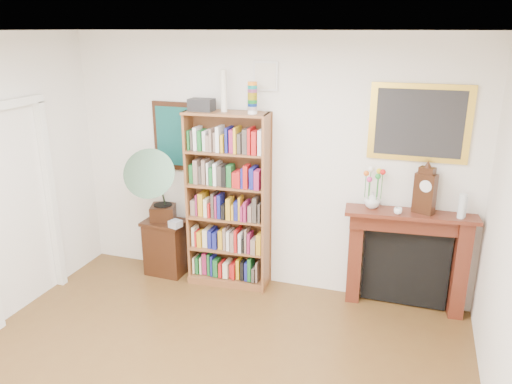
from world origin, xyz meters
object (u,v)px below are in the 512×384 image
bookshelf (228,191)px  bottle_left (462,206)px  teacup (398,211)px  flower_vase (372,200)px  gramophone (154,181)px  side_cabinet (166,247)px  mantel_clock (425,191)px  bottle_right (464,207)px  cd_stack (175,224)px  fireplace (407,251)px

bookshelf → bottle_left: 2.40m
bookshelf → teacup: (1.82, -0.06, 0.00)m
flower_vase → teacup: size_ratio=2.00×
flower_vase → teacup: bearing=-21.9°
bookshelf → gramophone: size_ratio=2.50×
gramophone → teacup: (2.66, 0.05, -0.07)m
side_cabinet → teacup: (2.61, -0.05, 0.78)m
mantel_clock → bottle_right: size_ratio=2.33×
cd_stack → mantel_clock: size_ratio=0.26×
side_cabinet → gramophone: gramophone is taller
gramophone → flower_vase: (2.40, 0.15, -0.02)m
gramophone → flower_vase: size_ratio=5.60×
bookshelf → bottle_right: bookshelf is taller
fireplace → gramophone: bearing=178.3°
fireplace → teacup: teacup is taller
gramophone → bottle_right: (3.25, 0.17, 0.00)m
mantel_clock → bottle_right: bearing=24.3°
bottle_right → teacup: bearing=-168.5°
gramophone → bottle_left: bearing=-16.0°
teacup → mantel_clock: bearing=25.8°
gramophone → bottle_right: gramophone is taller
mantel_clock → flower_vase: (-0.49, -0.01, -0.14)m
bookshelf → side_cabinet: size_ratio=3.43×
side_cabinet → teacup: size_ratio=8.16×
fireplace → teacup: bearing=-135.6°
side_cabinet → fireplace: 2.76m
bookshelf → flower_vase: bearing=-2.6°
side_cabinet → mantel_clock: 3.01m
teacup → bookshelf: bearing=178.1°
bookshelf → cd_stack: (-0.59, -0.14, -0.40)m
mantel_clock → gramophone: bearing=-153.9°
fireplace → mantel_clock: size_ratio=2.80×
fireplace → gramophone: size_ratio=1.43×
bookshelf → bottle_left: bookshelf is taller
fireplace → bottle_left: (0.46, -0.07, 0.57)m
fireplace → side_cabinet: bearing=176.3°
side_cabinet → gramophone: (-0.04, -0.09, 0.85)m
bookshelf → bottle_left: size_ratio=9.53×
fireplace → teacup: size_ratio=15.99×
gramophone → fireplace: bearing=-14.2°
gramophone → mantel_clock: (2.89, 0.16, 0.13)m
mantel_clock → bottle_left: size_ratio=1.94×
cd_stack → bottle_right: bottle_right is taller
cd_stack → bottle_left: 3.03m
bookshelf → cd_stack: 0.73m
teacup → bottle_right: bottle_right is taller
side_cabinet → flower_vase: size_ratio=4.09×
teacup → fireplace: bearing=50.2°
bookshelf → flower_vase: size_ratio=14.00×
mantel_clock → bottle_right: 0.39m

